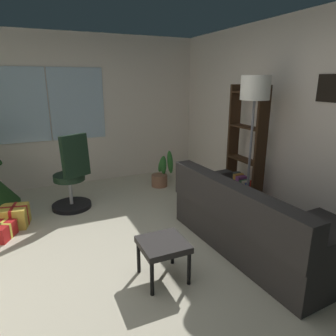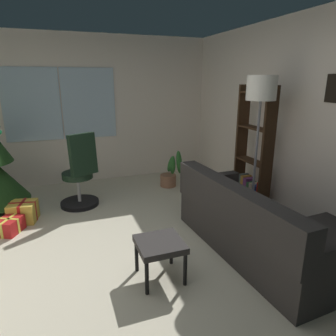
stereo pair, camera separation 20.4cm
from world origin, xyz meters
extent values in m
cube|color=beige|center=(0.00, 0.00, -0.05)|extent=(4.61, 5.74, 0.10)
cube|color=silver|center=(0.00, 2.92, 1.29)|extent=(4.61, 0.10, 2.58)
cube|color=silver|center=(-0.81, 2.86, 1.42)|extent=(0.90, 0.03, 1.20)
cube|color=silver|center=(0.12, 2.86, 1.42)|extent=(0.90, 0.03, 1.20)
cube|color=silver|center=(2.35, 0.00, 1.29)|extent=(0.10, 5.74, 2.58)
cube|color=#2D2928|center=(1.47, -0.22, 0.20)|extent=(0.92, 2.06, 0.40)
cube|color=#2D2928|center=(1.15, -0.24, 0.60)|extent=(0.32, 2.02, 0.41)
cube|color=#2D2928|center=(1.53, -1.16, 0.50)|extent=(0.81, 0.19, 0.20)
cube|color=#2D2928|center=(1.42, 0.71, 0.50)|extent=(0.81, 0.19, 0.20)
cube|color=#B02C23|center=(1.25, 0.20, 0.57)|extent=(0.28, 0.43, 0.42)
cube|color=beige|center=(1.26, 0.06, 0.57)|extent=(0.20, 0.40, 0.42)
cube|color=#2D2928|center=(0.35, -0.32, 0.36)|extent=(0.42, 0.42, 0.06)
cylinder|color=black|center=(0.17, -0.50, 0.16)|extent=(0.04, 0.04, 0.33)
cylinder|color=black|center=(0.53, -0.50, 0.16)|extent=(0.04, 0.04, 0.33)
cylinder|color=black|center=(0.17, -0.14, 0.16)|extent=(0.04, 0.04, 0.33)
cylinder|color=black|center=(0.53, -0.14, 0.16)|extent=(0.04, 0.04, 0.33)
cube|color=red|center=(-1.11, 1.15, 0.09)|extent=(0.36, 0.39, 0.18)
cube|color=#EAD84C|center=(-1.11, 1.15, 0.09)|extent=(0.24, 0.15, 0.19)
cube|color=#EAD84C|center=(-1.11, 1.15, 0.09)|extent=(0.18, 0.30, 0.19)
cube|color=gold|center=(-0.98, 1.44, 0.13)|extent=(0.38, 0.38, 0.26)
cube|color=#B21919|center=(-0.98, 1.44, 0.13)|extent=(0.34, 0.10, 0.27)
cube|color=#B21919|center=(-0.98, 1.44, 0.13)|extent=(0.10, 0.32, 0.27)
cylinder|color=black|center=(-0.23, 1.74, 0.03)|extent=(0.56, 0.56, 0.06)
cylinder|color=#B2B2B7|center=(-0.23, 1.74, 0.27)|extent=(0.05, 0.05, 0.41)
cylinder|color=black|center=(-0.23, 1.74, 0.47)|extent=(0.44, 0.44, 0.09)
cube|color=black|center=(-0.14, 1.57, 0.82)|extent=(0.40, 0.28, 0.59)
cube|color=#392414|center=(2.08, 0.45, 0.88)|extent=(0.18, 0.04, 1.76)
cube|color=#392414|center=(2.08, 1.05, 0.88)|extent=(0.18, 0.04, 1.76)
cube|color=#392414|center=(2.08, 0.75, 0.25)|extent=(0.18, 0.56, 0.02)
cube|color=#392414|center=(2.08, 0.75, 0.72)|extent=(0.18, 0.56, 0.02)
cube|color=#392414|center=(2.08, 0.75, 1.19)|extent=(0.18, 0.56, 0.02)
cube|color=#392414|center=(2.08, 0.75, 1.66)|extent=(0.18, 0.56, 0.02)
cube|color=#A92114|center=(2.11, 0.53, 0.37)|extent=(0.13, 0.05, 0.21)
cube|color=navy|center=(2.10, 0.60, 0.34)|extent=(0.15, 0.06, 0.15)
cube|color=beige|center=(2.10, 0.67, 0.34)|extent=(0.16, 0.06, 0.16)
cube|color=#2F5E38|center=(2.10, 0.73, 0.34)|extent=(0.16, 0.05, 0.15)
cube|color=#7D3B7B|center=(2.10, 0.81, 0.36)|extent=(0.15, 0.08, 0.19)
cube|color=#B47B30|center=(2.10, 0.88, 0.36)|extent=(0.16, 0.06, 0.21)
cube|color=#465454|center=(2.10, 0.95, 0.37)|extent=(0.15, 0.05, 0.21)
cube|color=olive|center=(2.09, 1.02, 0.33)|extent=(0.17, 0.06, 0.14)
cylinder|color=slate|center=(1.80, 0.30, 0.01)|extent=(0.28, 0.28, 0.03)
cylinder|color=slate|center=(1.80, 0.30, 0.81)|extent=(0.03, 0.03, 1.56)
cylinder|color=white|center=(1.80, 0.30, 1.73)|extent=(0.34, 0.34, 0.28)
cylinder|color=#8E5F46|center=(1.31, 2.07, 0.10)|extent=(0.28, 0.28, 0.21)
ellipsoid|color=#2B682A|center=(1.42, 2.22, 0.36)|extent=(0.22, 0.16, 0.33)
ellipsoid|color=#2B682A|center=(1.51, 2.05, 0.42)|extent=(0.17, 0.16, 0.45)
ellipsoid|color=#2B682A|center=(1.40, 2.09, 0.37)|extent=(0.11, 0.12, 0.33)
camera|label=1|loc=(-0.61, -2.58, 1.82)|focal=32.13mm
camera|label=2|loc=(-0.43, -2.66, 1.82)|focal=32.13mm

